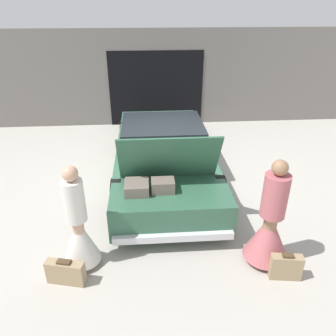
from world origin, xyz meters
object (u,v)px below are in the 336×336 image
Objects in this scene: person_left at (79,231)px; suitcase_beside_right_person at (286,267)px; suitcase_beside_left_person at (66,272)px; car at (163,154)px; person_right at (269,228)px.

person_left is 2.95m from suitcase_beside_right_person.
person_left is at bearing 65.17° from suitcase_beside_left_person.
car is at bearing 159.51° from person_left.
suitcase_beside_left_person is at bearing 83.90° from person_right.
person_right is (2.73, -0.13, 0.01)m from person_left.
suitcase_beside_left_person is at bearing -17.62° from person_left.
car reaches higher than person_left.
person_left is (-1.36, -2.59, 0.04)m from car.
car is 3.01× the size of person_left.
person_right is 0.57m from suitcase_beside_right_person.
car is 3.35m from suitcase_beside_left_person.
person_right is 2.94m from suitcase_beside_left_person.
car is 3.47m from suitcase_beside_right_person.
suitcase_beside_right_person is at bearing -63.89° from car.
person_left is at bearing -117.70° from car.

